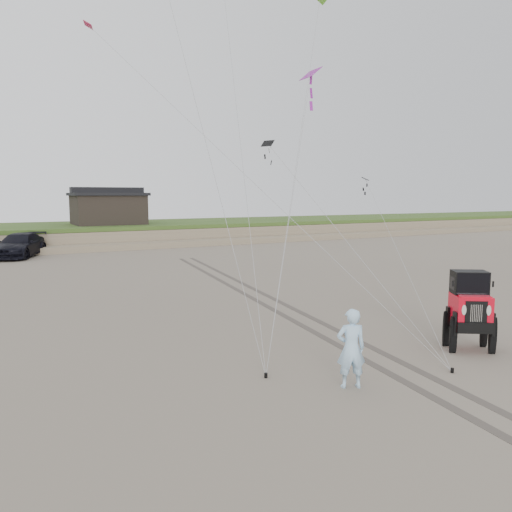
# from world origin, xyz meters

# --- Properties ---
(ground) EXTENTS (160.00, 160.00, 0.00)m
(ground) POSITION_xyz_m (0.00, 0.00, 0.00)
(ground) COLOR #6B6054
(ground) RESTS_ON ground
(dune_ridge) EXTENTS (160.00, 14.25, 1.73)m
(dune_ridge) POSITION_xyz_m (0.00, 37.50, 0.82)
(dune_ridge) COLOR #7A6B54
(dune_ridge) RESTS_ON ground
(cabin) EXTENTS (6.40, 5.40, 3.35)m
(cabin) POSITION_xyz_m (2.00, 37.00, 3.24)
(cabin) COLOR black
(cabin) RESTS_ON dune_ridge
(truck_c) EXTENTS (4.46, 6.23, 1.67)m
(truck_c) POSITION_xyz_m (-5.94, 29.25, 0.84)
(truck_c) COLOR black
(truck_c) RESTS_ON ground
(jeep) EXTENTS (4.37, 5.14, 1.79)m
(jeep) POSITION_xyz_m (3.66, -0.42, 0.89)
(jeep) COLOR red
(jeep) RESTS_ON ground
(man) EXTENTS (0.78, 0.66, 1.83)m
(man) POSITION_xyz_m (-1.04, -0.98, 0.91)
(man) COLOR #99D6ED
(man) RESTS_ON ground
(kite_flock) EXTENTS (10.44, 7.96, 10.26)m
(kite_flock) POSITION_xyz_m (3.09, 8.99, 10.47)
(kite_flock) COLOR black
(kite_flock) RESTS_ON ground
(stake_main) EXTENTS (0.08, 0.08, 0.12)m
(stake_main) POSITION_xyz_m (-2.42, 0.45, 0.06)
(stake_main) COLOR black
(stake_main) RESTS_ON ground
(stake_aux) EXTENTS (0.08, 0.08, 0.12)m
(stake_aux) POSITION_xyz_m (1.76, -1.46, 0.06)
(stake_aux) COLOR black
(stake_aux) RESTS_ON ground
(tire_tracks) EXTENTS (5.22, 29.74, 0.01)m
(tire_tracks) POSITION_xyz_m (2.00, 8.00, 0.00)
(tire_tracks) COLOR #4C443D
(tire_tracks) RESTS_ON ground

